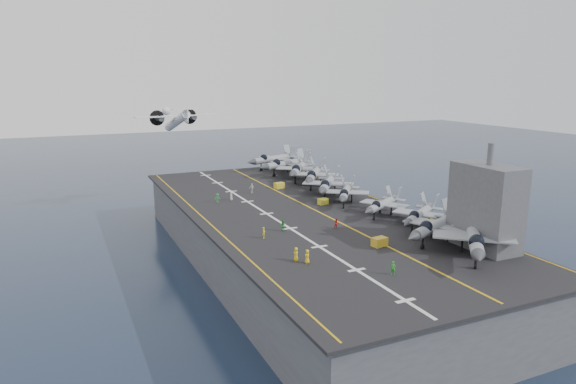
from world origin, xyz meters
name	(u,v)px	position (x,y,z in m)	size (l,w,h in m)	color
ground	(297,264)	(0.00, 0.00, 0.00)	(500.00, 500.00, 0.00)	#142135
hull	(297,238)	(0.00, 0.00, 5.00)	(36.00, 90.00, 10.00)	#56595E
flight_deck	(297,211)	(0.00, 0.00, 10.20)	(38.00, 92.00, 0.40)	black
foul_line	(312,208)	(3.00, 0.00, 10.42)	(0.35, 90.00, 0.02)	gold
landing_centerline	(267,214)	(-6.00, 0.00, 10.42)	(0.50, 90.00, 0.02)	silver
deck_edge_port	(207,221)	(-17.00, 0.00, 10.42)	(0.25, 90.00, 0.02)	gold
deck_edge_stbd	(381,200)	(18.50, 0.00, 10.42)	(0.25, 90.00, 0.02)	gold
island_superstructure	(487,197)	(15.00, -30.00, 17.90)	(5.00, 10.00, 15.00)	#56595E
fighter_jet_0	(474,237)	(10.97, -32.35, 13.24)	(18.89, 19.51, 5.67)	gray
fighter_jet_1	(437,224)	(10.73, -25.10, 13.06)	(18.20, 15.67, 5.33)	#8E959D
fighter_jet_2	(420,213)	(13.32, -18.12, 12.74)	(16.20, 14.98, 4.68)	#959EA4
fighter_jet_3	(383,203)	(12.05, -9.61, 12.60)	(15.24, 13.82, 4.41)	#9FA6B0
fighter_jet_4	(345,192)	(10.65, 0.77, 12.73)	(15.08, 16.12, 4.66)	#8B949B
fighter_jet_5	(328,183)	(10.67, 7.92, 13.10)	(17.63, 18.63, 5.39)	gray
fighter_jet_6	(314,174)	(12.49, 17.53, 13.20)	(18.14, 19.40, 5.61)	gray
fighter_jet_7	(299,168)	(12.62, 25.45, 13.25)	(18.52, 19.69, 5.69)	#96A0A7
fighter_jet_8	(287,163)	(13.20, 33.34, 13.24)	(19.09, 15.77, 5.69)	#A1A8B1
tow_cart_a	(379,242)	(2.03, -23.29, 11.04)	(2.31, 1.68, 1.28)	gold
tow_cart_b	(323,201)	(6.43, 1.97, 10.96)	(2.03, 1.49, 1.12)	gold
tow_cart_c	(279,185)	(4.60, 18.70, 11.02)	(2.25, 1.63, 1.25)	gold
crew_0	(296,254)	(-11.54, -23.84, 11.34)	(0.98, 1.26, 1.87)	yellow
crew_1	(264,233)	(-11.75, -12.95, 11.26)	(1.15, 1.24, 1.72)	yellow
crew_2	(282,225)	(-7.62, -10.59, 11.29)	(1.25, 1.02, 1.79)	#21892E
crew_3	(217,198)	(-11.51, 11.75, 11.28)	(1.14, 0.84, 1.77)	green
crew_4	(252,188)	(-2.51, 16.75, 11.43)	(1.34, 0.99, 2.06)	silver
crew_5	(231,196)	(-8.48, 12.41, 11.23)	(0.74, 1.05, 1.66)	silver
crew_6	(393,268)	(-2.75, -33.19, 11.26)	(1.25, 1.14, 1.73)	#278D29
crew_7	(336,223)	(0.80, -13.01, 11.21)	(1.11, 0.88, 1.63)	#B21919
transport_plane	(177,121)	(-10.17, 50.31, 23.18)	(23.53, 17.69, 5.12)	silver
fighter_jet_9	(274,158)	(13.20, 41.84, 13.24)	(19.09, 15.77, 5.69)	#A1A8B1
crew_8	(307,256)	(-10.58, -25.24, 11.34)	(0.98, 1.26, 1.87)	yellow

